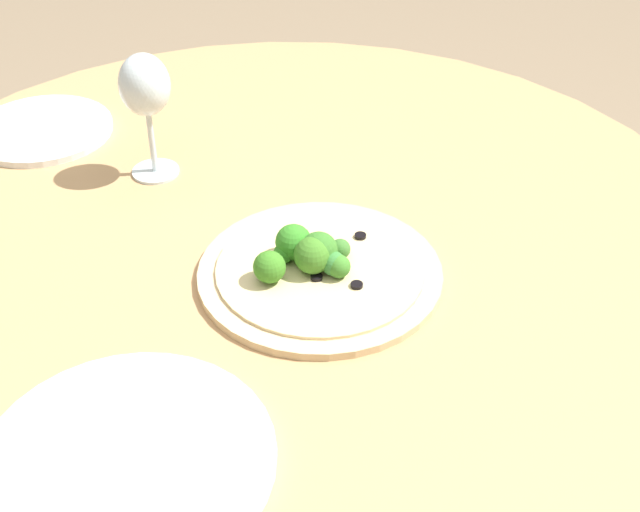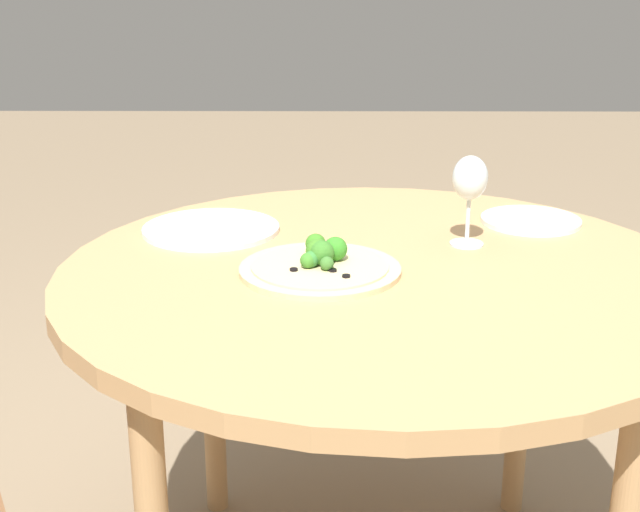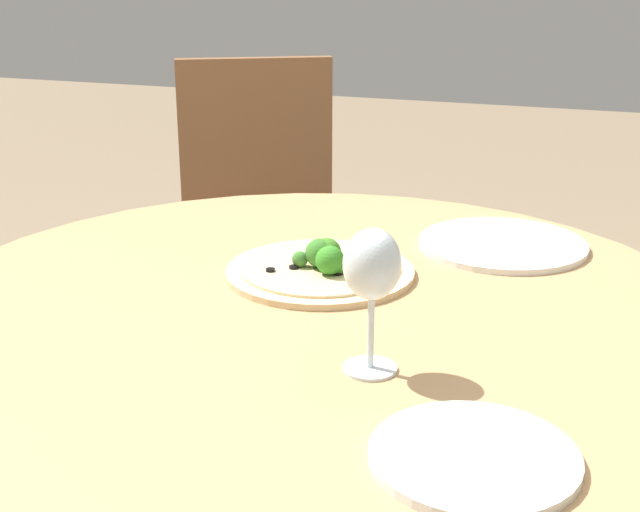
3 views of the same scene
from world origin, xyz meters
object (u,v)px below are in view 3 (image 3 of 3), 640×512
Objects in this scene: pizza at (322,267)px; wine_glass at (372,270)px; chair at (262,244)px; plate_far at (474,457)px; plate_near at (502,244)px.

wine_glass is at bearing -151.11° from pizza.
wine_glass reaches higher than pizza.
wine_glass is at bearing -88.07° from chair.
pizza reaches higher than plate_far.
plate_near is (0.50, -0.08, -0.12)m from wine_glass.
plate_near and plate_far have the same top height.
chair is 0.87m from pizza.
chair is at bearing 28.97° from pizza.
chair is 3.46× the size of plate_near.
pizza is at bearing 132.93° from plate_near.
pizza is 1.64× the size of wine_glass.
wine_glass is 0.52m from plate_near.
chair is 5.46× the size of wine_glass.
chair is 1.38m from plate_far.
pizza is (-0.73, -0.41, 0.24)m from chair.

